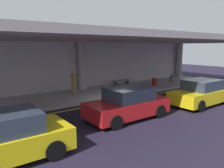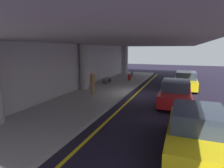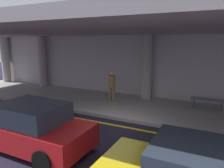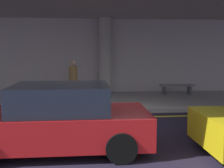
{
  "view_description": "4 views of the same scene",
  "coord_description": "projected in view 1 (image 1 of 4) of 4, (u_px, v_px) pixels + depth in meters",
  "views": [
    {
      "loc": [
        -8.17,
        -10.2,
        3.4
      ],
      "look_at": [
        0.36,
        1.39,
        0.96
      ],
      "focal_mm": 35.13,
      "sensor_mm": 36.0,
      "label": 1
    },
    {
      "loc": [
        -13.68,
        -2.78,
        3.4
      ],
      "look_at": [
        -0.28,
        2.23,
        0.77
      ],
      "focal_mm": 30.39,
      "sensor_mm": 36.0,
      "label": 2
    },
    {
      "loc": [
        3.7,
        -7.12,
        3.4
      ],
      "look_at": [
        -1.1,
        2.53,
        1.28
      ],
      "focal_mm": 34.43,
      "sensor_mm": 36.0,
      "label": 3
    },
    {
      "loc": [
        -0.88,
        -8.56,
        2.25
      ],
      "look_at": [
        0.08,
        2.06,
        0.95
      ],
      "focal_mm": 44.16,
      "sensor_mm": 36.0,
      "label": 4
    }
  ],
  "objects": [
    {
      "name": "ground_plane",
      "position": [
        121.0,
        103.0,
        13.44
      ],
      "size": [
        60.0,
        60.0,
        0.0
      ],
      "primitive_type": "plane",
      "color": "black"
    },
    {
      "name": "sidewalk",
      "position": [
        94.0,
        93.0,
        15.89
      ],
      "size": [
        26.0,
        4.2,
        0.15
      ],
      "primitive_type": "cube",
      "color": "#A6A4A1",
      "rests_on": "ground"
    },
    {
      "name": "lane_stripe_yellow",
      "position": [
        116.0,
        102.0,
        13.81
      ],
      "size": [
        26.0,
        0.14,
        0.01
      ],
      "primitive_type": "cube",
      "color": "yellow",
      "rests_on": "ground"
    },
    {
      "name": "support_column_center",
      "position": [
        82.0,
        66.0,
        16.92
      ],
      "size": [
        0.63,
        0.63,
        3.65
      ],
      "primitive_type": "cylinder",
      "color": "#A59E9E",
      "rests_on": "sidewalk"
    },
    {
      "name": "support_column_right_mid",
      "position": [
        179.0,
        60.0,
        23.93
      ],
      "size": [
        0.63,
        0.63,
        3.65
      ],
      "primitive_type": "cylinder",
      "color": "#A3A09D",
      "rests_on": "sidewalk"
    },
    {
      "name": "ceiling_overhang",
      "position": [
        97.0,
        39.0,
        14.85
      ],
      "size": [
        28.0,
        13.2,
        0.3
      ],
      "primitive_type": "cube",
      "color": "#9B9094",
      "rests_on": "support_column_far_left"
    },
    {
      "name": "terminal_back_wall",
      "position": [
        79.0,
        66.0,
        17.37
      ],
      "size": [
        26.0,
        0.3,
        3.8
      ],
      "primitive_type": "cube",
      "color": "#BAAEB5",
      "rests_on": "ground"
    },
    {
      "name": "car_yellow_taxi",
      "position": [
        1.0,
        139.0,
        6.45
      ],
      "size": [
        4.1,
        1.92,
        1.5
      ],
      "rotation": [
        0.0,
        0.0,
        3.15
      ],
      "color": "yellow",
      "rests_on": "ground"
    },
    {
      "name": "car_yellow_taxi_no2",
      "position": [
        201.0,
        93.0,
        12.98
      ],
      "size": [
        4.1,
        1.92,
        1.5
      ],
      "rotation": [
        0.0,
        0.0,
        3.22
      ],
      "color": "yellow",
      "rests_on": "ground"
    },
    {
      "name": "car_red",
      "position": [
        128.0,
        104.0,
        10.47
      ],
      "size": [
        4.1,
        1.92,
        1.5
      ],
      "rotation": [
        0.0,
        0.0,
        -0.05
      ],
      "color": "red",
      "rests_on": "ground"
    },
    {
      "name": "traveler_with_luggage",
      "position": [
        74.0,
        81.0,
        15.0
      ],
      "size": [
        0.38,
        0.38,
        1.68
      ],
      "rotation": [
        0.0,
        0.0,
        5.73
      ],
      "color": "#8B603E",
      "rests_on": "sidewalk"
    },
    {
      "name": "suitcase_upright_primary",
      "position": [
        154.0,
        82.0,
        18.59
      ],
      "size": [
        0.36,
        0.22,
        0.9
      ],
      "rotation": [
        0.0,
        0.0,
        0.39
      ],
      "color": "maroon",
      "rests_on": "sidewalk"
    },
    {
      "name": "suitcase_upright_secondary",
      "position": [
        172.0,
        78.0,
        20.73
      ],
      "size": [
        0.36,
        0.22,
        0.9
      ],
      "rotation": [
        0.0,
        0.0,
        -0.15
      ],
      "color": "#5E5C60",
      "rests_on": "sidewalk"
    },
    {
      "name": "bench_metal",
      "position": [
        122.0,
        82.0,
        18.61
      ],
      "size": [
        1.6,
        0.5,
        0.48
      ],
      "color": "slate",
      "rests_on": "sidewalk"
    }
  ]
}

